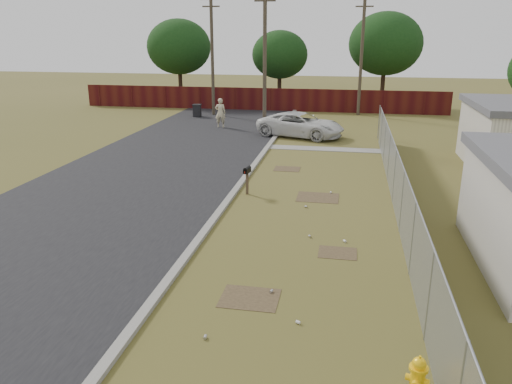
% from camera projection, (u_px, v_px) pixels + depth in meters
% --- Properties ---
extents(ground, '(120.00, 120.00, 0.00)m').
position_uv_depth(ground, '(303.00, 225.00, 16.51)').
color(ground, brown).
rests_on(ground, ground).
extents(street, '(15.10, 60.00, 0.12)m').
position_uv_depth(street, '(184.00, 158.00, 25.22)').
color(street, black).
rests_on(street, ground).
extents(chainlink_fence, '(0.10, 27.06, 2.02)m').
position_uv_depth(chainlink_fence, '(399.00, 198.00, 16.68)').
color(chainlink_fence, gray).
rests_on(chainlink_fence, ground).
extents(privacy_fence, '(30.00, 0.12, 1.80)m').
position_uv_depth(privacy_fence, '(259.00, 99.00, 40.69)').
color(privacy_fence, '#43140E').
rests_on(privacy_fence, ground).
extents(utility_poles, '(12.60, 8.24, 9.00)m').
position_uv_depth(utility_poles, '(280.00, 53.00, 35.06)').
color(utility_poles, '#4B4032').
rests_on(utility_poles, ground).
extents(horizon_trees, '(33.32, 31.94, 7.78)m').
position_uv_depth(horizon_trees, '(346.00, 53.00, 37.01)').
color(horizon_trees, '#322316').
rests_on(horizon_trees, ground).
extents(fire_hydrant, '(0.45, 0.45, 0.90)m').
position_uv_depth(fire_hydrant, '(417.00, 380.00, 8.52)').
color(fire_hydrant, yellow).
rests_on(fire_hydrant, ground).
extents(mailbox, '(0.25, 0.49, 1.12)m').
position_uv_depth(mailbox, '(247.00, 173.00, 19.42)').
color(mailbox, brown).
rests_on(mailbox, ground).
extents(pickup_truck, '(5.75, 3.94, 1.46)m').
position_uv_depth(pickup_truck, '(301.00, 125.00, 30.35)').
color(pickup_truck, silver).
rests_on(pickup_truck, ground).
extents(pedestrian, '(0.76, 0.55, 1.95)m').
position_uv_depth(pedestrian, '(220.00, 113.00, 33.26)').
color(pedestrian, '#C7BB92').
rests_on(pedestrian, ground).
extents(trash_bin, '(0.66, 0.67, 0.94)m').
position_uv_depth(trash_bin, '(197.00, 110.00, 37.61)').
color(trash_bin, black).
rests_on(trash_bin, ground).
extents(scattered_litter, '(2.87, 10.53, 0.07)m').
position_uv_depth(scattered_litter, '(302.00, 249.00, 14.58)').
color(scattered_litter, silver).
rests_on(scattered_litter, ground).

